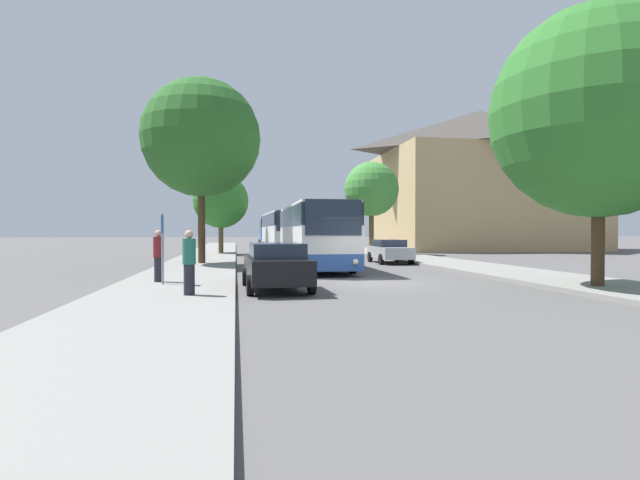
{
  "coord_description": "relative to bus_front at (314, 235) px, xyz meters",
  "views": [
    {
      "loc": [
        -4.98,
        -17.79,
        1.9
      ],
      "look_at": [
        0.47,
        14.47,
        1.33
      ],
      "focal_mm": 28.0,
      "sensor_mm": 36.0,
      "label": 1
    }
  ],
  "objects": [
    {
      "name": "pedestrian_waiting_near",
      "position": [
        -5.21,
        -11.21,
        -0.67
      ],
      "size": [
        0.36,
        0.36,
        1.78
      ],
      "rotation": [
        0.0,
        0.0,
        2.42
      ],
      "color": "#23232D",
      "rests_on": "sidewalk_left"
    },
    {
      "name": "parked_car_left_curb",
      "position": [
        -2.65,
        -9.06,
        -0.92
      ],
      "size": [
        2.15,
        4.68,
        1.52
      ],
      "rotation": [
        0.0,
        0.0,
        0.03
      ],
      "color": "black",
      "rests_on": "ground_plane"
    },
    {
      "name": "bus_front",
      "position": [
        0.0,
        0.0,
        0.0
      ],
      "size": [
        2.95,
        11.43,
        3.21
      ],
      "rotation": [
        0.0,
        0.0,
        -0.01
      ],
      "color": "#2D519E",
      "rests_on": "ground_plane"
    },
    {
      "name": "bus_middle",
      "position": [
        -0.15,
        14.85,
        0.09
      ],
      "size": [
        3.08,
        11.4,
        3.39
      ],
      "rotation": [
        0.0,
        0.0,
        0.03
      ],
      "color": "#238942",
      "rests_on": "ground_plane"
    },
    {
      "name": "bus_stop_sign",
      "position": [
        -6.34,
        -8.15,
        -0.12
      ],
      "size": [
        0.08,
        0.45,
        2.33
      ],
      "color": "gray",
      "rests_on": "sidewalk_left"
    },
    {
      "name": "tree_left_near",
      "position": [
        -5.81,
        2.92,
        5.32
      ],
      "size": [
        6.5,
        6.5,
        10.16
      ],
      "color": "#47331E",
      "rests_on": "sidewalk_left"
    },
    {
      "name": "pedestrian_waiting_far",
      "position": [
        -6.59,
        -7.36,
        -0.66
      ],
      "size": [
        0.36,
        0.36,
        1.79
      ],
      "rotation": [
        0.0,
        0.0,
        1.0
      ],
      "color": "#23232D",
      "rests_on": "sidewalk_left"
    },
    {
      "name": "tree_right_mid",
      "position": [
        7.54,
        -10.98,
        4.0
      ],
      "size": [
        6.79,
        6.79,
        8.97
      ],
      "color": "#47331E",
      "rests_on": "sidewalk_right"
    },
    {
      "name": "tree_left_far",
      "position": [
        -5.16,
        16.55,
        2.7
      ],
      "size": [
        4.52,
        4.52,
        6.55
      ],
      "color": "brown",
      "rests_on": "sidewalk_left"
    },
    {
      "name": "sidewalk_right",
      "position": [
        8.03,
        -7.5,
        -1.65
      ],
      "size": [
        4.0,
        120.0,
        0.15
      ],
      "primitive_type": "cube",
      "color": "gray",
      "rests_on": "ground_plane"
    },
    {
      "name": "parked_car_right_near",
      "position": [
        5.12,
        3.36,
        -0.98
      ],
      "size": [
        2.06,
        4.37,
        1.4
      ],
      "rotation": [
        0.0,
        0.0,
        3.11
      ],
      "color": "#B7B7BC",
      "rests_on": "ground_plane"
    },
    {
      "name": "building_right_background",
      "position": [
        21.37,
        23.42,
        5.56
      ],
      "size": [
        19.91,
        14.86,
        14.56
      ],
      "color": "tan",
      "rests_on": "ground_plane"
    },
    {
      "name": "bus_rear",
      "position": [
        -0.06,
        29.42,
        0.04
      ],
      "size": [
        3.04,
        11.8,
        3.3
      ],
      "rotation": [
        0.0,
        0.0,
        -0.03
      ],
      "color": "silver",
      "rests_on": "ground_plane"
    },
    {
      "name": "tree_right_near",
      "position": [
        6.97,
        14.11,
        3.61
      ],
      "size": [
        4.44,
        4.44,
        7.42
      ],
      "color": "brown",
      "rests_on": "sidewalk_right"
    },
    {
      "name": "ground_plane",
      "position": [
        1.03,
        -7.5,
        -1.72
      ],
      "size": [
        300.0,
        300.0,
        0.0
      ],
      "primitive_type": "plane",
      "color": "#565454",
      "rests_on": "ground"
    },
    {
      "name": "sidewalk_left",
      "position": [
        -5.97,
        -7.5,
        -1.65
      ],
      "size": [
        4.0,
        120.0,
        0.15
      ],
      "primitive_type": "cube",
      "color": "gray",
      "rests_on": "ground_plane"
    }
  ]
}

